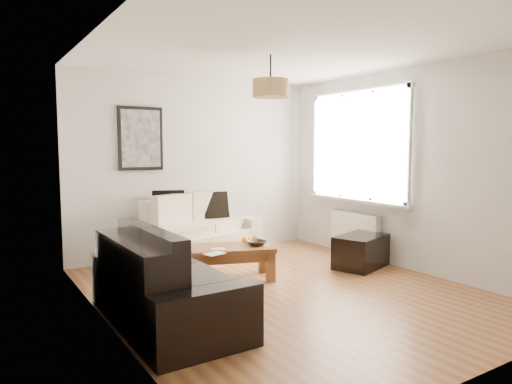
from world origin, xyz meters
TOP-DOWN VIEW (x-y plane):
  - floor at (0.00, 0.00)m, footprint 4.50×4.50m
  - ceiling at (0.00, 0.00)m, footprint 3.80×4.50m
  - wall_back at (0.00, 2.25)m, footprint 3.80×0.04m
  - wall_front at (0.00, -2.25)m, footprint 3.80×0.04m
  - wall_left at (-1.90, 0.00)m, footprint 0.04×4.50m
  - wall_right at (1.90, 0.00)m, footprint 0.04×4.50m
  - window_bay at (1.86, 0.80)m, footprint 0.14×1.90m
  - radiator at (1.82, 0.80)m, footprint 0.10×0.90m
  - poster at (-0.85, 2.22)m, footprint 0.62×0.04m
  - pendant_shade at (0.00, 0.30)m, footprint 0.40×0.40m
  - loveseat_cream at (-0.23, 1.78)m, footprint 1.96×1.47m
  - sofa_leather at (-1.43, -0.15)m, footprint 0.91×1.84m
  - coffee_table at (-0.26, 0.73)m, footprint 1.10×0.83m
  - ottoman at (1.45, 0.30)m, footprint 0.86×0.69m
  - cushion_left at (-0.55, 1.99)m, footprint 0.46×0.28m
  - cushion_right at (0.17, 1.99)m, footprint 0.39×0.16m
  - fruit_bowl at (0.02, 0.62)m, footprint 0.25×0.25m
  - orange_a at (0.01, 0.75)m, footprint 0.07×0.07m
  - orange_b at (0.13, 0.82)m, footprint 0.09×0.09m
  - orange_c at (-0.03, 0.82)m, footprint 0.08×0.08m
  - papers at (-0.62, 0.48)m, footprint 0.25×0.20m

SIDE VIEW (x-z plane):
  - floor at x=0.00m, z-range 0.00..0.00m
  - coffee_table at x=-0.26m, z-range 0.00..0.40m
  - ottoman at x=1.45m, z-range 0.00..0.43m
  - radiator at x=1.82m, z-range 0.12..0.64m
  - sofa_leather at x=-1.43m, z-range 0.00..0.79m
  - papers at x=-0.62m, z-range 0.40..0.41m
  - fruit_bowl at x=0.02m, z-range 0.40..0.46m
  - loveseat_cream at x=-0.23m, z-range 0.00..0.87m
  - orange_a at x=0.01m, z-range 0.41..0.47m
  - orange_b at x=0.13m, z-range 0.40..0.48m
  - orange_c at x=-0.03m, z-range 0.40..0.48m
  - cushion_right at x=0.17m, z-range 0.54..0.93m
  - cushion_left at x=-0.55m, z-range 0.54..0.98m
  - wall_back at x=0.00m, z-range 0.00..2.60m
  - wall_front at x=0.00m, z-range 0.00..2.60m
  - wall_left at x=-1.90m, z-range 0.00..2.60m
  - wall_right at x=1.90m, z-range 0.00..2.60m
  - window_bay at x=1.86m, z-range 0.80..2.40m
  - poster at x=-0.85m, z-range 1.26..2.13m
  - pendant_shade at x=0.00m, z-range 2.13..2.33m
  - ceiling at x=0.00m, z-range 2.60..2.60m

